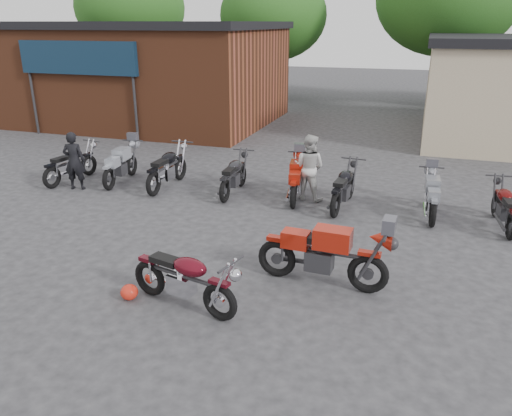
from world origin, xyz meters
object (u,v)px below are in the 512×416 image
(helmet, at_px, (129,292))
(row_bike_5, at_px, (344,185))
(row_bike_0, at_px, (71,162))
(row_bike_2, at_px, (168,166))
(row_bike_1, at_px, (121,163))
(row_bike_6, at_px, (432,194))
(person_light, at_px, (309,167))
(vintage_motorcycle, at_px, (185,276))
(row_bike_4, at_px, (296,177))
(person_dark, at_px, (74,161))
(row_bike_7, at_px, (505,204))
(sportbike, at_px, (324,251))
(row_bike_3, at_px, (234,173))

(helmet, height_order, row_bike_5, row_bike_5)
(row_bike_0, distance_m, row_bike_5, 7.63)
(row_bike_2, height_order, row_bike_5, row_bike_2)
(row_bike_1, bearing_deg, row_bike_6, -97.01)
(person_light, bearing_deg, vintage_motorcycle, 94.95)
(vintage_motorcycle, relative_size, row_bike_6, 1.06)
(row_bike_5, bearing_deg, row_bike_4, 82.53)
(row_bike_0, height_order, row_bike_5, row_bike_5)
(person_dark, height_order, row_bike_2, person_dark)
(row_bike_1, bearing_deg, row_bike_7, -98.33)
(row_bike_1, bearing_deg, row_bike_0, 98.06)
(sportbike, height_order, row_bike_3, sportbike)
(row_bike_7, bearing_deg, sportbike, 133.18)
(vintage_motorcycle, height_order, sportbike, sportbike)
(row_bike_6, bearing_deg, row_bike_5, 88.44)
(row_bike_3, height_order, row_bike_4, row_bike_4)
(row_bike_0, relative_size, row_bike_2, 0.93)
(row_bike_2, relative_size, row_bike_5, 1.06)
(row_bike_1, bearing_deg, row_bike_5, -97.75)
(row_bike_5, bearing_deg, helmet, 159.32)
(person_light, relative_size, row_bike_5, 0.85)
(helmet, xyz_separation_m, row_bike_2, (-2.18, 5.51, 0.47))
(sportbike, height_order, row_bike_7, sportbike)
(sportbike, distance_m, person_dark, 7.97)
(sportbike, height_order, person_dark, person_dark)
(person_light, xyz_separation_m, row_bike_0, (-6.68, -0.59, -0.28))
(person_light, relative_size, row_bike_0, 0.87)
(row_bike_2, distance_m, row_bike_3, 1.90)
(person_light, height_order, row_bike_0, person_light)
(row_bike_5, bearing_deg, row_bike_1, 94.15)
(vintage_motorcycle, xyz_separation_m, row_bike_6, (3.64, 5.42, -0.03))
(vintage_motorcycle, bearing_deg, row_bike_7, 58.69)
(row_bike_4, distance_m, row_bike_7, 4.79)
(row_bike_2, bearing_deg, person_dark, 112.54)
(row_bike_6, bearing_deg, sportbike, 153.02)
(row_bike_6, bearing_deg, row_bike_1, 86.15)
(sportbike, bearing_deg, row_bike_4, 112.86)
(vintage_motorcycle, xyz_separation_m, sportbike, (1.91, 1.41, 0.07))
(row_bike_3, distance_m, row_bike_6, 4.90)
(person_light, relative_size, row_bike_7, 0.91)
(vintage_motorcycle, relative_size, row_bike_3, 1.02)
(row_bike_6, bearing_deg, row_bike_0, 88.34)
(person_light, relative_size, row_bike_3, 0.88)
(person_light, bearing_deg, person_dark, 22.51)
(helmet, xyz_separation_m, person_light, (1.67, 5.74, 0.70))
(row_bike_5, relative_size, row_bike_6, 1.07)
(row_bike_1, height_order, row_bike_4, row_bike_4)
(person_light, relative_size, row_bike_4, 0.86)
(person_dark, relative_size, row_bike_1, 0.80)
(vintage_motorcycle, xyz_separation_m, row_bike_5, (1.62, 5.35, 0.00))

